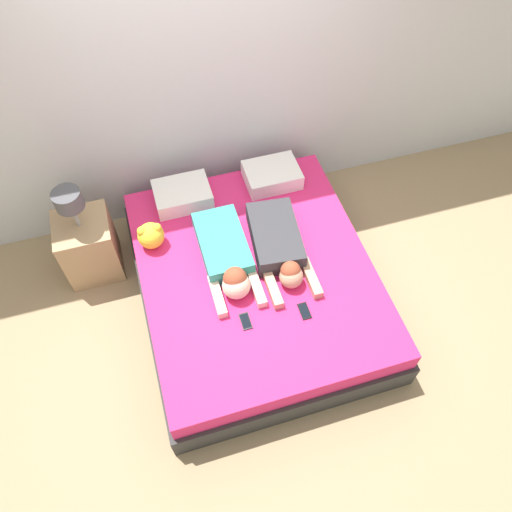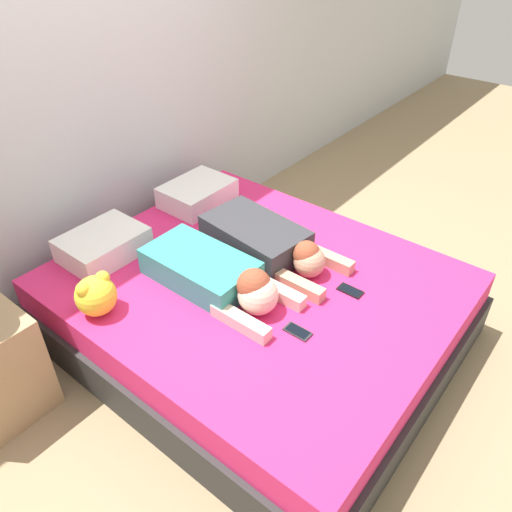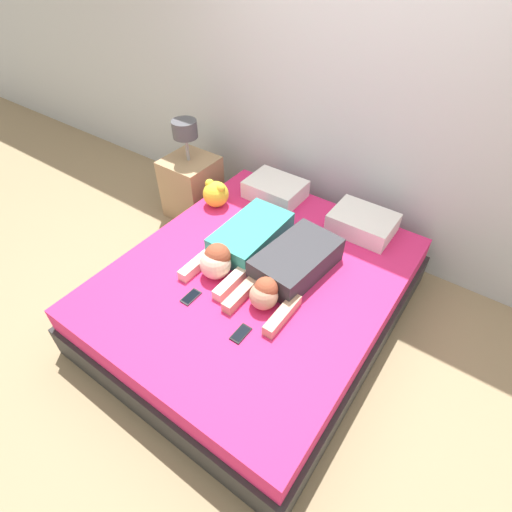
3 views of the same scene
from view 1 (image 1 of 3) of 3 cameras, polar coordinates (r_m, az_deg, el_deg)
The scene contains 11 objects.
ground_plane at distance 4.24m, azimuth 0.00°, elevation -4.67°, with size 12.00×12.00×0.00m, color #9E8460.
wall_back at distance 4.09m, azimuth -5.23°, elevation 19.45°, with size 12.00×0.06×2.60m.
bed at distance 4.05m, azimuth 0.00°, elevation -3.08°, with size 1.82×2.15×0.45m.
pillow_head_left at distance 4.27m, azimuth -8.40°, elevation 6.95°, with size 0.47×0.35×0.15m.
pillow_head_right at distance 4.39m, azimuth 1.83°, elevation 9.22°, with size 0.47×0.35×0.15m.
person_left at distance 3.81m, azimuth -3.34°, elevation -0.17°, with size 0.37×0.90×0.24m.
person_right at distance 3.87m, azimuth 2.62°, elevation 1.17°, with size 0.43×0.90×0.21m.
cell_phone_left at distance 3.61m, azimuth -1.20°, elevation -7.45°, with size 0.07×0.14×0.01m.
cell_phone_right at distance 3.67m, azimuth 5.56°, elevation -6.27°, with size 0.07×0.14×0.01m.
plush_toy at distance 3.99m, azimuth -11.93°, elevation 2.35°, with size 0.21×0.21×0.22m.
nightstand at distance 4.37m, azimuth -18.63°, elevation 1.32°, with size 0.44×0.44×0.95m.
Camera 1 is at (-0.62, -2.07, 3.65)m, focal length 35.00 mm.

